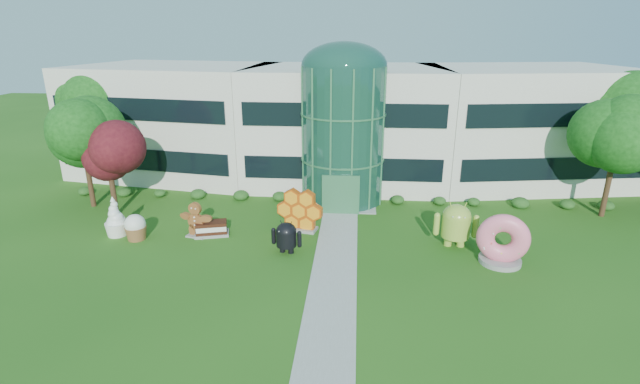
# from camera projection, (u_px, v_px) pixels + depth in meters

# --- Properties ---
(ground) EXTENTS (140.00, 140.00, 0.00)m
(ground) POSITION_uv_depth(u_px,v_px,m) (334.00, 278.00, 23.94)
(ground) COLOR #215114
(ground) RESTS_ON ground
(building) EXTENTS (46.00, 15.00, 9.30)m
(building) POSITION_uv_depth(u_px,v_px,m) (345.00, 123.00, 39.35)
(building) COLOR beige
(building) RESTS_ON ground
(atrium) EXTENTS (6.00, 6.00, 9.80)m
(atrium) POSITION_uv_depth(u_px,v_px,m) (343.00, 135.00, 33.62)
(atrium) COLOR #194738
(atrium) RESTS_ON ground
(walkway) EXTENTS (2.40, 20.00, 0.04)m
(walkway) POSITION_uv_depth(u_px,v_px,m) (335.00, 260.00, 25.82)
(walkway) COLOR #9E9E93
(walkway) RESTS_ON ground
(tree_red) EXTENTS (4.00, 4.00, 6.00)m
(tree_red) POSITION_uv_depth(u_px,v_px,m) (110.00, 173.00, 31.19)
(tree_red) COLOR #3F0C14
(tree_red) RESTS_ON ground
(trees_backdrop) EXTENTS (52.00, 8.00, 8.40)m
(trees_backdrop) POSITION_uv_depth(u_px,v_px,m) (343.00, 142.00, 34.79)
(trees_backdrop) COLOR #114110
(trees_backdrop) RESTS_ON ground
(android_green) EXTENTS (2.80, 1.98, 3.04)m
(android_green) POSITION_uv_depth(u_px,v_px,m) (456.00, 222.00, 27.06)
(android_green) COLOR #96B73A
(android_green) RESTS_ON ground
(android_black) EXTENTS (2.11, 1.63, 2.15)m
(android_black) POSITION_uv_depth(u_px,v_px,m) (286.00, 235.00, 26.38)
(android_black) COLOR black
(android_black) RESTS_ON ground
(donut) EXTENTS (3.07, 1.99, 2.94)m
(donut) POSITION_uv_depth(u_px,v_px,m) (503.00, 238.00, 25.06)
(donut) COLOR #EB597F
(donut) RESTS_ON ground
(gingerbread) EXTENTS (2.59, 1.49, 2.25)m
(gingerbread) POSITION_uv_depth(u_px,v_px,m) (196.00, 219.00, 28.48)
(gingerbread) COLOR brown
(gingerbread) RESTS_ON ground
(ice_cream_sandwich) EXTENTS (2.26, 1.53, 0.92)m
(ice_cream_sandwich) POSITION_uv_depth(u_px,v_px,m) (212.00, 229.00, 28.80)
(ice_cream_sandwich) COLOR black
(ice_cream_sandwich) RESTS_ON ground
(honeycomb) EXTENTS (3.32, 1.78, 2.47)m
(honeycomb) POSITION_uv_depth(u_px,v_px,m) (300.00, 212.00, 29.34)
(honeycomb) COLOR orange
(honeycomb) RESTS_ON ground
(froyo) EXTENTS (1.85, 1.85, 2.52)m
(froyo) POSITION_uv_depth(u_px,v_px,m) (115.00, 216.00, 28.59)
(froyo) COLOR white
(froyo) RESTS_ON ground
(cupcake) EXTENTS (1.42, 1.42, 1.62)m
(cupcake) POSITION_uv_depth(u_px,v_px,m) (135.00, 227.00, 28.15)
(cupcake) COLOR white
(cupcake) RESTS_ON ground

